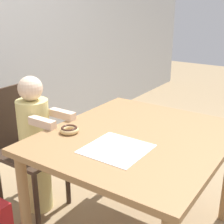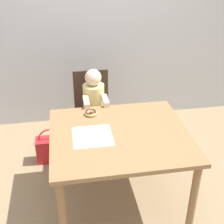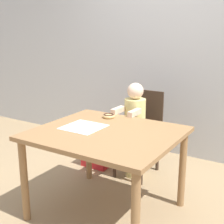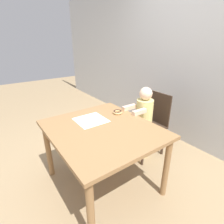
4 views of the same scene
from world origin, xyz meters
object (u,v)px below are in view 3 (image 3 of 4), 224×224
chair (140,132)px  donut (109,116)px  handbag (96,154)px  child_figure (134,130)px

chair → donut: 0.59m
chair → handbag: (-0.47, -0.15, -0.30)m
donut → chair: bearing=82.3°
child_figure → handbag: size_ratio=2.56×
chair → donut: size_ratio=7.81×
donut → handbag: size_ratio=0.29×
donut → handbag: donut is taller
donut → handbag: bearing=138.5°
donut → child_figure: bearing=79.7°
child_figure → handbag: (-0.47, -0.02, -0.37)m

